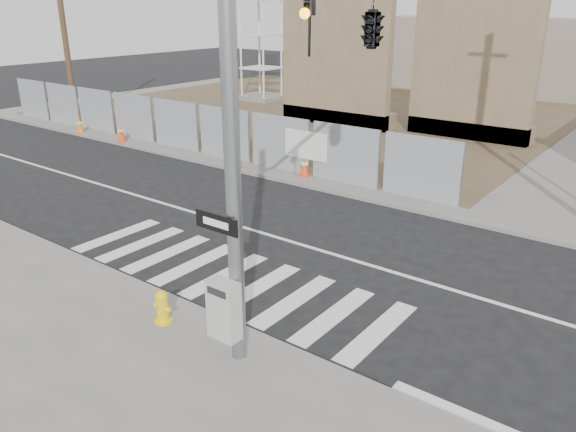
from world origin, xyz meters
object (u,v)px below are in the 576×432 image
Objects in this scene: signal_pole at (331,70)px; traffic_cone_c at (238,160)px; traffic_cone_a at (80,125)px; fire_hydrant at (162,307)px; traffic_cone_b at (121,133)px; traffic_cone_d at (304,167)px.

traffic_cone_c is (-8.11, 6.27, -4.36)m from signal_pole.
traffic_cone_a is at bearing 161.00° from signal_pole.
fire_hydrant is (-1.92, -2.81, -4.33)m from signal_pole.
signal_pole reaches higher than traffic_cone_b.
signal_pole reaches higher than fire_hydrant.
traffic_cone_c is (-6.19, 9.07, -0.03)m from fire_hydrant.
traffic_cone_d is at bearing 90.12° from fire_hydrant.
traffic_cone_b is 9.67m from traffic_cone_d.
traffic_cone_b is (-15.11, 6.31, -4.28)m from signal_pole.
signal_pole is 9.58× the size of traffic_cone_a.
signal_pole reaches higher than traffic_cone_c.
signal_pole is at bearing -37.70° from traffic_cone_c.
traffic_cone_c is 0.87× the size of traffic_cone_d.
traffic_cone_a reaches higher than traffic_cone_c.
traffic_cone_d is at bearing 2.72° from traffic_cone_a.
fire_hydrant is 0.87× the size of traffic_cone_b.
traffic_cone_d is at bearing 12.87° from traffic_cone_c.
traffic_cone_a is 1.17× the size of traffic_cone_c.
signal_pole is 19.72m from traffic_cone_a.
fire_hydrant is at bearing -34.67° from traffic_cone_b.
signal_pole is at bearing -22.68° from traffic_cone_b.
traffic_cone_d is (-3.54, 9.68, 0.02)m from fire_hydrant.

